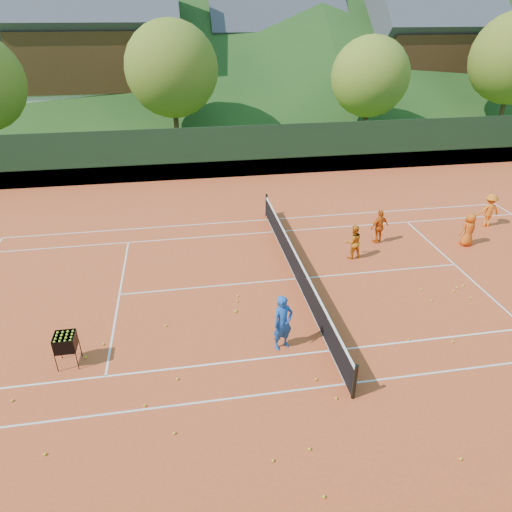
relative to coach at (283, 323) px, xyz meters
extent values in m
plane|color=#2C4F18|center=(1.36, 3.70, -0.90)|extent=(400.00, 400.00, 0.00)
cube|color=#C74620|center=(1.36, 3.70, -0.89)|extent=(40.00, 24.00, 0.02)
imported|color=#1B51B2|center=(0.00, 0.00, 0.00)|extent=(0.74, 0.61, 1.75)
imported|color=orange|center=(3.97, 4.93, -0.17)|extent=(0.75, 0.62, 1.41)
imported|color=orange|center=(5.53, 6.05, -0.13)|extent=(0.94, 0.60, 1.48)
imported|color=#DE5913|center=(9.12, 5.19, -0.15)|extent=(0.77, 0.56, 1.44)
imported|color=orange|center=(11.13, 6.83, -0.10)|extent=(1.03, 0.64, 1.54)
sphere|color=yellow|center=(5.57, 2.19, -0.84)|extent=(0.07, 0.07, 0.07)
sphere|color=yellow|center=(3.84, -0.38, -0.84)|extent=(0.07, 0.07, 0.07)
sphere|color=yellow|center=(-1.01, 2.54, -0.84)|extent=(0.07, 0.07, 0.07)
sphere|color=yellow|center=(7.00, 1.40, -0.84)|extent=(0.07, 0.07, 0.07)
sphere|color=yellow|center=(-6.08, -2.78, -0.84)|extent=(0.07, 0.07, 0.07)
sphere|color=yellow|center=(-7.28, -0.96, -0.84)|extent=(0.07, 0.07, 0.07)
sphere|color=yellow|center=(-0.18, -4.81, -0.84)|extent=(0.07, 0.07, 0.07)
sphere|color=yellow|center=(0.61, -1.52, -0.84)|extent=(0.07, 0.07, 0.07)
sphere|color=yellow|center=(5.11, -0.67, -0.84)|extent=(0.07, 0.07, 0.07)
sphere|color=yellow|center=(-5.68, 0.45, -0.84)|extent=(0.07, 0.07, 0.07)
sphere|color=yellow|center=(-5.26, 0.96, -0.84)|extent=(0.07, 0.07, 0.07)
sphere|color=yellow|center=(-0.16, -3.64, -0.84)|extent=(0.07, 0.07, 0.07)
sphere|color=yellow|center=(6.89, 2.10, -0.84)|extent=(0.07, 0.07, 0.07)
sphere|color=yellow|center=(0.93, -2.26, -0.84)|extent=(0.07, 0.07, 0.07)
sphere|color=yellow|center=(6.66, 1.90, -0.84)|extent=(0.07, 0.07, 0.07)
sphere|color=yellow|center=(7.19, 2.16, -0.84)|extent=(0.07, 0.07, 0.07)
sphere|color=yellow|center=(-1.14, 1.93, -0.84)|extent=(0.07, 0.07, 0.07)
sphere|color=yellow|center=(-0.95, 2.86, -0.84)|extent=(0.07, 0.07, 0.07)
sphere|color=yellow|center=(-3.09, -0.88, -0.84)|extent=(0.07, 0.07, 0.07)
sphere|color=yellow|center=(3.09, -4.46, -0.84)|extent=(0.07, 0.07, 0.07)
sphere|color=yellow|center=(5.57, 1.48, -0.84)|extent=(0.07, 0.07, 0.07)
sphere|color=yellow|center=(-1.11, 2.00, -0.84)|extent=(0.07, 0.07, 0.07)
sphere|color=yellow|center=(-1.05, -3.80, -0.84)|extent=(0.07, 0.07, 0.07)
sphere|color=yellow|center=(0.14, 0.04, -0.84)|extent=(0.07, 0.07, 0.07)
sphere|color=yellow|center=(1.79, -1.45, -0.84)|extent=(0.07, 0.07, 0.07)
sphere|color=yellow|center=(-3.41, 1.57, -0.84)|extent=(0.07, 0.07, 0.07)
sphere|color=yellow|center=(-3.20, -2.68, -0.84)|extent=(0.07, 0.07, 0.07)
sphere|color=yellow|center=(-3.93, -1.69, -0.84)|extent=(0.07, 0.07, 0.07)
cube|color=silver|center=(1.36, -1.79, -0.87)|extent=(23.77, 0.06, 0.00)
cube|color=silver|center=(1.36, 9.18, -0.87)|extent=(23.77, 0.06, 0.00)
cube|color=white|center=(1.36, -0.42, -0.87)|extent=(23.77, 0.06, 0.00)
cube|color=silver|center=(1.36, 7.81, -0.87)|extent=(23.77, 0.06, 0.00)
cube|color=white|center=(-5.04, 3.70, -0.87)|extent=(0.06, 8.23, 0.00)
cube|color=white|center=(7.76, 3.70, -0.87)|extent=(0.06, 8.23, 0.00)
cube|color=silver|center=(1.36, 3.70, -0.87)|extent=(12.80, 0.06, 0.00)
cube|color=silver|center=(1.36, 3.70, -0.87)|extent=(0.06, 10.97, 0.00)
cube|color=black|center=(1.36, 3.70, -0.43)|extent=(0.03, 11.97, 0.90)
cube|color=white|center=(1.36, 3.70, 0.04)|extent=(0.05, 11.97, 0.06)
cylinder|color=black|center=(1.36, -2.29, -0.33)|extent=(0.10, 0.10, 1.10)
cylinder|color=black|center=(1.36, 9.68, -0.33)|extent=(0.10, 0.10, 1.10)
cube|color=black|center=(1.36, 15.70, 0.62)|extent=(40.00, 0.05, 3.00)
cube|color=#1A5C25|center=(1.36, 15.70, -0.38)|extent=(40.40, 0.05, 1.00)
cylinder|color=black|center=(-6.35, 0.01, -0.60)|extent=(0.02, 0.02, 0.55)
cylinder|color=black|center=(-5.80, 0.01, -0.60)|extent=(0.02, 0.02, 0.55)
cylinder|color=black|center=(-6.35, 0.56, -0.60)|extent=(0.02, 0.02, 0.55)
cylinder|color=black|center=(-5.80, 0.56, -0.60)|extent=(0.02, 0.02, 0.55)
cube|color=black|center=(-6.07, 0.28, -0.33)|extent=(0.55, 0.55, 0.02)
cube|color=black|center=(-6.07, 0.01, -0.10)|extent=(0.55, 0.02, 0.45)
cube|color=black|center=(-6.07, 0.56, -0.10)|extent=(0.55, 0.02, 0.45)
cube|color=black|center=(-6.35, 0.28, -0.10)|extent=(0.02, 0.55, 0.45)
cube|color=black|center=(-5.80, 0.28, -0.10)|extent=(0.02, 0.55, 0.45)
sphere|color=#CCE526|center=(-6.28, 0.08, 0.09)|extent=(0.07, 0.07, 0.07)
sphere|color=#CCE526|center=(-6.28, 0.21, 0.09)|extent=(0.07, 0.07, 0.07)
sphere|color=#CCE526|center=(-6.28, 0.35, 0.09)|extent=(0.07, 0.07, 0.07)
sphere|color=#CCE526|center=(-6.28, 0.49, 0.09)|extent=(0.07, 0.07, 0.07)
sphere|color=#CCE526|center=(-6.14, 0.08, 0.09)|extent=(0.07, 0.07, 0.07)
sphere|color=#CCE526|center=(-6.14, 0.21, 0.09)|extent=(0.07, 0.07, 0.07)
sphere|color=#CCE526|center=(-6.14, 0.35, 0.09)|extent=(0.07, 0.07, 0.07)
sphere|color=#CCE526|center=(-6.14, 0.49, 0.09)|extent=(0.07, 0.07, 0.07)
sphere|color=#CCE526|center=(-6.01, 0.08, 0.09)|extent=(0.07, 0.07, 0.07)
sphere|color=#CCE526|center=(-6.01, 0.21, 0.09)|extent=(0.07, 0.07, 0.07)
sphere|color=#CCE526|center=(-6.01, 0.35, 0.09)|extent=(0.07, 0.07, 0.07)
sphere|color=#CCE526|center=(-6.01, 0.49, 0.09)|extent=(0.07, 0.07, 0.07)
sphere|color=#CCE526|center=(-5.87, 0.08, 0.09)|extent=(0.07, 0.07, 0.07)
sphere|color=#CCE526|center=(-5.87, 0.21, 0.09)|extent=(0.07, 0.07, 0.07)
sphere|color=#CCE526|center=(-5.87, 0.35, 0.09)|extent=(0.07, 0.07, 0.07)
sphere|color=#CCE526|center=(-5.87, 0.49, 0.09)|extent=(0.07, 0.07, 0.07)
cube|color=beige|center=(-8.64, 33.70, 0.54)|extent=(12.00, 9.00, 2.88)
cube|color=#3C2310|center=(-8.64, 33.70, 4.22)|extent=(12.24, 9.18, 4.48)
cube|color=#424249|center=(-8.64, 33.70, 7.06)|extent=(13.80, 9.93, 9.93)
cube|color=beige|center=(7.36, 37.70, 0.36)|extent=(11.00, 8.00, 2.52)
cube|color=#381D0F|center=(7.36, 37.70, 3.58)|extent=(11.22, 8.16, 3.92)
cube|color=#3D3D45|center=(7.36, 37.70, 6.14)|extent=(12.65, 8.82, 8.82)
cube|color=beige|center=(21.36, 33.70, 0.45)|extent=(10.00, 8.00, 2.70)
cube|color=#3C2010|center=(21.36, 33.70, 3.90)|extent=(10.20, 8.16, 4.20)
cube|color=#43434B|center=(21.36, 33.70, 6.60)|extent=(11.50, 8.82, 8.82)
cylinder|color=#42291A|center=(-2.64, 23.70, 0.54)|extent=(0.36, 0.36, 2.88)
sphere|color=#4E6E1D|center=(-2.64, 23.70, 4.30)|extent=(6.40, 6.40, 6.40)
cylinder|color=#3C2718|center=(11.36, 22.70, 0.36)|extent=(0.36, 0.36, 2.52)
sphere|color=#547820|center=(11.36, 22.70, 3.65)|extent=(5.60, 5.60, 5.60)
cylinder|color=#402B19|center=(23.36, 23.70, 0.63)|extent=(0.36, 0.36, 3.06)
camera|label=1|loc=(-2.53, -10.35, 7.98)|focal=32.00mm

